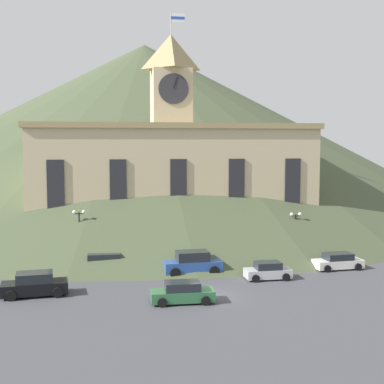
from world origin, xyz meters
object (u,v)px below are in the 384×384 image
at_px(street_lamp_far_right, 79,224).
at_px(car_white_taxi, 338,262).
at_px(street_lamp_center, 296,223).
at_px(car_green_wagon, 182,293).
at_px(car_silver_hatch, 268,271).
at_px(pedestrian, 232,256).
at_px(car_gray_pickup, 104,263).
at_px(street_lamp_left, 191,226).
at_px(car_black_suv, 35,285).
at_px(car_blue_van, 192,264).

xyz_separation_m(street_lamp_far_right, car_white_taxi, (23.64, -7.00, -3.01)).
distance_m(street_lamp_center, car_green_wagon, 20.73).
distance_m(car_silver_hatch, pedestrian, 5.49).
bearing_deg(car_gray_pickup, street_lamp_far_right, -62.63).
bearing_deg(street_lamp_center, street_lamp_left, 180.00).
distance_m(car_green_wagon, car_white_taxi, 17.58).
xyz_separation_m(car_black_suv, car_gray_pickup, (5.25, 6.74, -0.02)).
bearing_deg(car_blue_van, car_gray_pickup, 161.13).
distance_m(car_green_wagon, pedestrian, 12.37).
height_order(car_black_suv, car_white_taxi, car_black_suv).
height_order(car_black_suv, car_gray_pickup, car_black_suv).
bearing_deg(street_lamp_far_right, car_white_taxi, -16.49).
bearing_deg(pedestrian, car_blue_van, -19.47).
bearing_deg(car_silver_hatch, car_black_suv, -174.75).
distance_m(street_lamp_left, car_white_taxi, 14.62).
bearing_deg(car_black_suv, pedestrian, -163.37).
height_order(street_lamp_center, car_green_wagon, street_lamp_center).
relative_size(car_blue_van, car_white_taxi, 1.12).
xyz_separation_m(car_green_wagon, pedestrian, (6.31, 10.63, 0.31)).
xyz_separation_m(car_silver_hatch, car_green_wagon, (-8.19, -5.49, 0.03)).
height_order(street_lamp_left, car_blue_van, street_lamp_left).
height_order(car_silver_hatch, car_blue_van, car_blue_van).
height_order(car_white_taxi, pedestrian, pedestrian).
xyz_separation_m(street_lamp_left, car_green_wagon, (-3.11, -14.93, -2.55)).
bearing_deg(car_black_suv, street_lamp_left, -146.56).
relative_size(street_lamp_far_right, car_blue_van, 0.99).
bearing_deg(street_lamp_left, car_white_taxi, -29.09).
bearing_deg(street_lamp_center, car_green_wagon, -133.46).
xyz_separation_m(street_lamp_far_right, car_black_suv, (-2.89, -11.33, -2.87)).
relative_size(car_black_suv, car_silver_hatch, 1.30).
bearing_deg(street_lamp_far_right, car_green_wagon, -61.96).
relative_size(car_silver_hatch, pedestrian, 2.08).
relative_size(street_lamp_far_right, car_silver_hatch, 1.31).
bearing_deg(street_lamp_center, car_black_suv, -155.63).
bearing_deg(pedestrian, street_lamp_far_right, -67.28).
height_order(street_lamp_far_right, car_blue_van, street_lamp_far_right).
distance_m(car_black_suv, car_gray_pickup, 8.54).
distance_m(street_lamp_left, street_lamp_center, 11.05).
height_order(car_gray_pickup, pedestrian, pedestrian).
height_order(street_lamp_left, street_lamp_center, street_lamp_left).
bearing_deg(street_lamp_left, street_lamp_far_right, 180.00).
xyz_separation_m(street_lamp_far_right, car_silver_hatch, (16.14, -9.45, -3.01)).
height_order(street_lamp_far_right, pedestrian, street_lamp_far_right).
bearing_deg(car_gray_pickup, car_white_taxi, 173.72).
xyz_separation_m(street_lamp_center, car_black_suv, (-25.00, -11.33, -2.43)).
relative_size(street_lamp_left, car_silver_hatch, 1.13).
relative_size(street_lamp_left, street_lamp_center, 1.00).
bearing_deg(car_silver_hatch, car_blue_van, 156.43).
xyz_separation_m(car_black_suv, car_white_taxi, (26.53, 4.33, -0.14)).
height_order(street_lamp_far_right, car_white_taxi, street_lamp_far_right).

